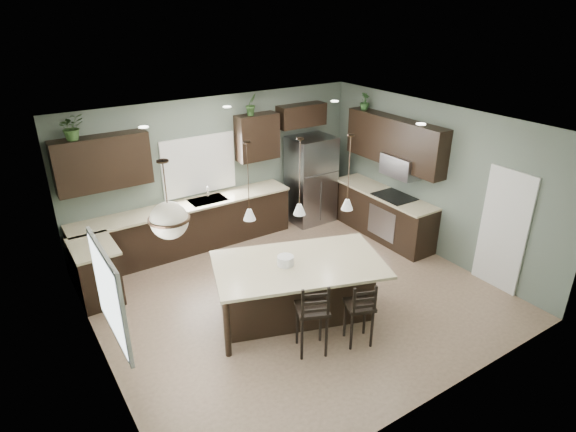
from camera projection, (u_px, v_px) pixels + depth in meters
The scene contains 32 objects.
ground at pixel (296, 295), 7.87m from camera, with size 6.00×6.00×0.00m, color #9E8466.
pantry_door at pixel (503, 231), 7.75m from camera, with size 0.04×0.82×2.04m, color white.
window_back at pixel (199, 165), 9.12m from camera, with size 1.35×0.02×1.00m, color white.
window_left at pixel (108, 295), 5.14m from camera, with size 0.02×1.10×1.00m, color white.
left_return_cabs at pixel (96, 273), 7.64m from camera, with size 0.60×0.90×0.90m, color black.
left_return_countertop at pixel (92, 247), 7.46m from camera, with size 0.66×0.96×0.04m, color beige.
back_lower_cabs at pixel (187, 228), 9.13m from camera, with size 4.20×0.60×0.90m, color black.
back_countertop at pixel (186, 206), 8.92m from camera, with size 4.20×0.66×0.04m, color beige.
sink_inset at pixel (208, 200), 9.14m from camera, with size 0.70×0.45×0.01m, color gray.
faucet at pixel (208, 193), 9.06m from camera, with size 0.02×0.02×0.28m, color silver.
back_upper_left at pixel (103, 163), 7.96m from camera, with size 1.55×0.34×0.90m, color black.
back_upper_right at pixel (257, 137), 9.43m from camera, with size 0.85×0.34×0.90m, color black.
fridge_header at pixel (301, 115), 9.83m from camera, with size 1.05×0.34×0.45m, color black.
right_lower_cabs at pixel (383, 215), 9.70m from camera, with size 0.60×2.35×0.90m, color black.
right_countertop at pixel (384, 193), 9.49m from camera, with size 0.66×2.35×0.04m, color beige.
cooktop at pixel (394, 197), 9.27m from camera, with size 0.58×0.75×0.02m, color black.
wall_oven_front at pixel (381, 223), 9.34m from camera, with size 0.01×0.72×0.60m, color gray.
right_upper_cabs at pixel (394, 141), 9.14m from camera, with size 0.34×2.35×0.90m, color black.
microwave at pixel (401, 166), 9.07m from camera, with size 0.40×0.75×0.40m, color gray.
refrigerator at pixel (311, 180), 10.19m from camera, with size 0.90×0.74×1.85m, color gray.
kitchen_island at pixel (299, 290), 7.18m from camera, with size 2.45×1.39×0.92m, color black.
serving_dish at pixel (285, 261), 6.91m from camera, with size 0.24×0.24×0.14m, color silver.
bar_stool_center at pixel (312, 316), 6.43m from camera, with size 0.41×0.41×1.12m, color black.
bar_stool_right at pixel (359, 312), 6.61m from camera, with size 0.37×0.37×1.01m, color black.
pendant_left at pixel (248, 182), 6.28m from camera, with size 0.17×0.17×1.10m, color white, non-canonical shape.
pendant_center at pixel (300, 177), 6.44m from camera, with size 0.17×0.17×1.10m, color white, non-canonical shape.
pendant_right at pixel (349, 173), 6.59m from camera, with size 0.17×0.17×1.10m, color white, non-canonical shape.
chandelier at pixel (167, 200), 5.56m from camera, with size 0.50×0.50×0.98m, color beige, non-canonical shape.
plant_back_left at pixel (71, 127), 7.48m from camera, with size 0.37×0.32×0.42m, color #2F5023.
plant_back_right at pixel (251, 104), 9.07m from camera, with size 0.23×0.18×0.41m, color #2E5023.
plant_right_wall at pixel (365, 101), 9.53m from camera, with size 0.19×0.19×0.34m, color #274E22.
room_shell at pixel (297, 199), 7.17m from camera, with size 6.00×6.00×6.00m.
Camera 1 is at (-3.73, -5.48, 4.44)m, focal length 30.00 mm.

